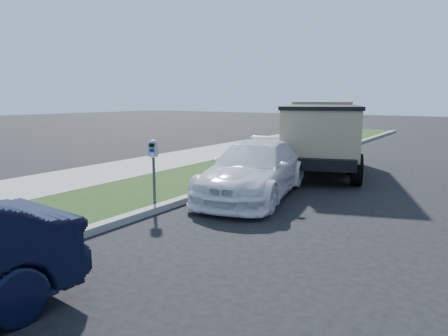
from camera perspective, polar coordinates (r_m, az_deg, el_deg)
The scene contains 5 objects.
ground at distance 8.00m, azimuth 4.42°, elevation -9.07°, with size 120.00×120.00×0.00m, color black.
streetside at distance 12.89m, azimuth -13.06°, elevation -1.68°, with size 6.12×50.00×0.15m.
parking_meter at distance 9.53m, azimuth -10.06°, elevation 1.48°, with size 0.24×0.20×1.50m.
white_wagon at distance 10.77m, azimuth 4.57°, elevation -0.14°, with size 2.03×5.00×1.45m, color white.
dump_truck at distance 15.05m, azimuth 13.62°, elevation 5.03°, with size 4.31×6.72×2.48m.
Camera 1 is at (3.68, -6.61, 2.59)m, focal length 32.00 mm.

